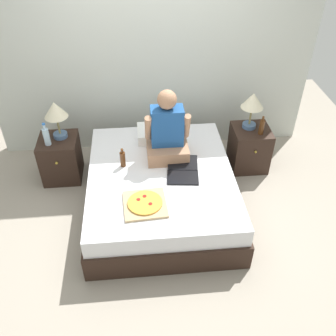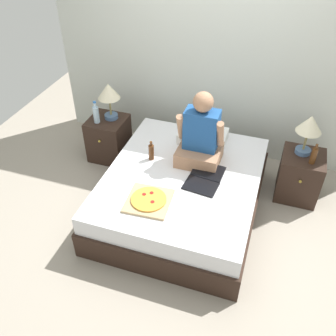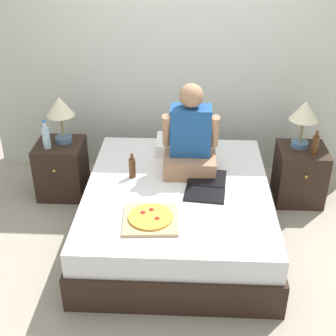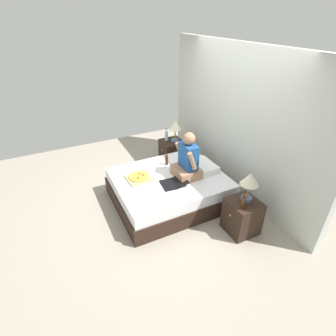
# 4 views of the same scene
# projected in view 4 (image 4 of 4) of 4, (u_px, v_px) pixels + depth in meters

# --- Properties ---
(ground_plane) EXTENTS (5.93, 5.93, 0.00)m
(ground_plane) POSITION_uv_depth(u_px,v_px,m) (169.00, 200.00, 4.66)
(ground_plane) COLOR #9E9384
(wall_back) EXTENTS (3.93, 0.12, 2.50)m
(wall_back) POSITION_uv_depth(u_px,v_px,m) (236.00, 122.00, 4.51)
(wall_back) COLOR silver
(wall_back) RESTS_ON ground
(bed) EXTENTS (1.55, 1.85, 0.49)m
(bed) POSITION_uv_depth(u_px,v_px,m) (169.00, 189.00, 4.54)
(bed) COLOR black
(bed) RESTS_ON ground
(nightstand_left) EXTENTS (0.44, 0.47, 0.54)m
(nightstand_left) POSITION_uv_depth(u_px,v_px,m) (172.00, 152.00, 5.64)
(nightstand_left) COLOR black
(nightstand_left) RESTS_ON ground
(lamp_on_left_nightstand) EXTENTS (0.26, 0.26, 0.45)m
(lamp_on_left_nightstand) POSITION_uv_depth(u_px,v_px,m) (175.00, 127.00, 5.33)
(lamp_on_left_nightstand) COLOR #4C6B93
(lamp_on_left_nightstand) RESTS_ON nightstand_left
(water_bottle) EXTENTS (0.07, 0.07, 0.28)m
(water_bottle) POSITION_uv_depth(u_px,v_px,m) (166.00, 135.00, 5.48)
(water_bottle) COLOR silver
(water_bottle) RESTS_ON nightstand_left
(nightstand_right) EXTENTS (0.44, 0.47, 0.54)m
(nightstand_right) POSITION_uv_depth(u_px,v_px,m) (242.00, 216.00, 3.88)
(nightstand_right) COLOR black
(nightstand_right) RESTS_ON ground
(lamp_on_right_nightstand) EXTENTS (0.26, 0.26, 0.45)m
(lamp_on_right_nightstand) POSITION_uv_depth(u_px,v_px,m) (250.00, 181.00, 3.62)
(lamp_on_right_nightstand) COLOR #4C6B93
(lamp_on_right_nightstand) RESTS_ON nightstand_right
(beer_bottle) EXTENTS (0.06, 0.06, 0.23)m
(beer_bottle) POSITION_uv_depth(u_px,v_px,m) (244.00, 201.00, 3.60)
(beer_bottle) COLOR #512D14
(beer_bottle) RESTS_ON nightstand_right
(pillow) EXTENTS (0.52, 0.34, 0.12)m
(pillow) POSITION_uv_depth(u_px,v_px,m) (203.00, 166.00, 4.59)
(pillow) COLOR white
(pillow) RESTS_ON bed
(person_seated) EXTENTS (0.47, 0.40, 0.78)m
(person_seated) POSITION_uv_depth(u_px,v_px,m) (187.00, 161.00, 4.30)
(person_seated) COLOR #A37556
(person_seated) RESTS_ON bed
(laptop) EXTENTS (0.36, 0.45, 0.07)m
(laptop) POSITION_uv_depth(u_px,v_px,m) (173.00, 183.00, 4.20)
(laptop) COLOR black
(laptop) RESTS_ON bed
(pizza_box) EXTENTS (0.42, 0.42, 0.04)m
(pizza_box) POSITION_uv_depth(u_px,v_px,m) (139.00, 177.00, 4.36)
(pizza_box) COLOR tan
(pizza_box) RESTS_ON bed
(beer_bottle_on_bed) EXTENTS (0.06, 0.06, 0.22)m
(beer_bottle_on_bed) POSITION_uv_depth(u_px,v_px,m) (167.00, 160.00, 4.71)
(beer_bottle_on_bed) COLOR #4C2811
(beer_bottle_on_bed) RESTS_ON bed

